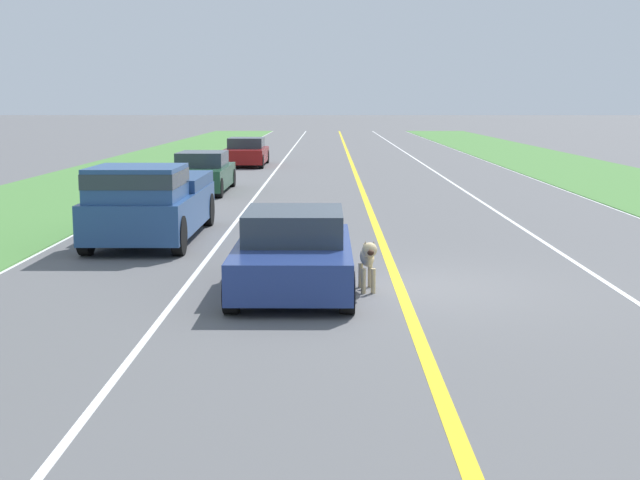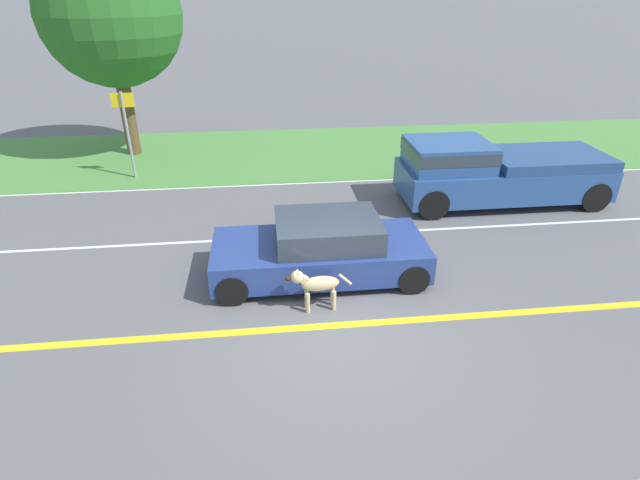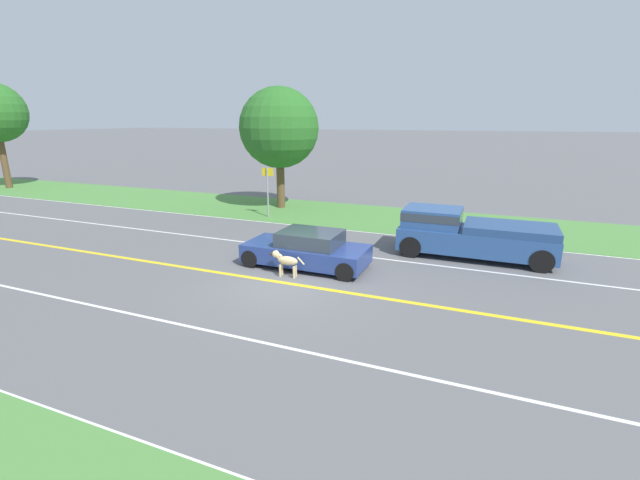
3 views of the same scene
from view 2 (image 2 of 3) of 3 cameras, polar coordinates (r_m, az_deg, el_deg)
The scene contains 10 objects.
ground_plane at distance 8.90m, azimuth 2.07°, elevation -9.72°, with size 400.00×400.00×0.00m, color #5B5B5E.
centre_divider_line at distance 8.90m, azimuth 2.07°, elevation -9.70°, with size 0.18×160.00×0.01m, color yellow.
lane_edge_line_right at distance 15.04m, azimuth -1.84°, elevation 6.55°, with size 0.14×160.00×0.01m, color white.
lane_dash_same_dir at distance 11.85m, azimuth -0.39°, elevation 0.52°, with size 0.10×160.00×0.01m, color white.
grass_verge_right at distance 17.86m, azimuth -2.68°, elevation 10.01°, with size 6.00×160.00×0.03m, color #4C843D.
ego_car at distance 10.00m, azimuth 0.14°, elevation -1.10°, with size 1.87×4.24×1.27m.
dog at distance 8.99m, azimuth -0.56°, elevation -5.05°, with size 0.27×1.22×0.87m.
pickup_truck at distance 14.20m, azimuth 19.27°, elevation 7.48°, with size 2.06×5.44×1.72m.
roadside_tree_right_near at distance 18.09m, azimuth -22.83°, elevation 22.66°, with size 4.39×4.39×6.67m.
street_sign at distance 16.00m, azimuth -21.24°, elevation 12.13°, with size 0.11×0.64×2.59m.
Camera 2 is at (-7.00, 1.12, 5.39)m, focal length 28.00 mm.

